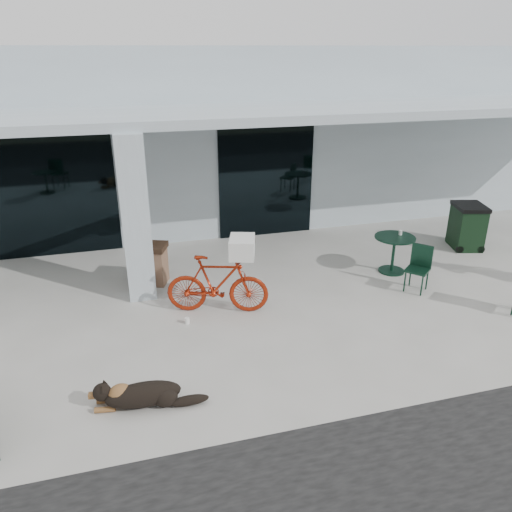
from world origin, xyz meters
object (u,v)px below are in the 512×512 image
object	(u,v)px
cafe_chair_far_b	(417,269)
wheeled_bin	(467,226)
trash_receptacle	(155,264)
cafe_table_far	(393,254)
bicycle	(217,284)
dog	(143,393)

from	to	relation	value
cafe_chair_far_b	wheeled_bin	bearing A→B (deg)	85.34
trash_receptacle	cafe_chair_far_b	bearing A→B (deg)	-19.46
cafe_table_far	trash_receptacle	world-z (taller)	trash_receptacle
cafe_table_far	trash_receptacle	xyz separation A→B (m)	(-4.94, 0.80, 0.02)
bicycle	cafe_chair_far_b	distance (m)	3.94
dog	wheeled_bin	size ratio (longest dim) A/B	1.09
bicycle	wheeled_bin	xyz separation A→B (m)	(6.36, 1.52, -0.02)
cafe_chair_far_b	cafe_table_far	bearing A→B (deg)	138.69
cafe_chair_far_b	trash_receptacle	size ratio (longest dim) A/B	1.08
cafe_chair_far_b	bicycle	bearing A→B (deg)	-133.53
cafe_table_far	wheeled_bin	size ratio (longest dim) A/B	0.80
trash_receptacle	bicycle	bearing A→B (deg)	-56.97
trash_receptacle	wheeled_bin	distance (m)	7.35
cafe_table_far	cafe_chair_far_b	size ratio (longest dim) A/B	0.93
bicycle	wheeled_bin	bearing A→B (deg)	-59.26
dog	cafe_table_far	bearing A→B (deg)	37.16
dog	wheeled_bin	world-z (taller)	wheeled_bin
dog	bicycle	bearing A→B (deg)	65.20
cafe_table_far	dog	bearing A→B (deg)	-151.12
bicycle	dog	bearing A→B (deg)	164.25
trash_receptacle	cafe_table_far	bearing A→B (deg)	-9.20
trash_receptacle	dog	bearing A→B (deg)	-97.52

